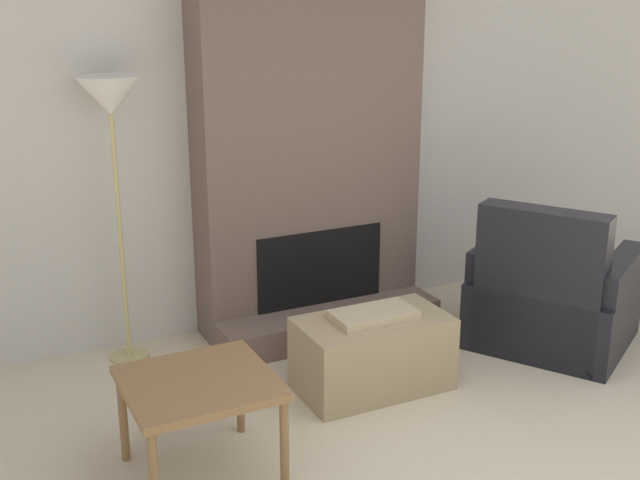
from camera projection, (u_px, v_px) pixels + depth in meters
wall_back at (296, 140)px, 5.65m from camera, size 7.77×0.06×2.60m
fireplace at (310, 158)px, 5.48m from camera, size 1.58×0.70×2.60m
ottoman at (373, 352)px, 4.80m from camera, size 0.90×0.49×0.50m
armchair at (551, 301)px, 5.38m from camera, size 1.32×1.33×1.02m
side_table at (199, 391)px, 3.86m from camera, size 0.71×0.68×0.52m
floor_lamp_left at (110, 109)px, 4.78m from camera, size 0.40×0.40×1.83m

